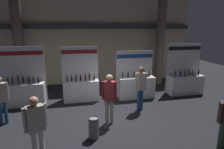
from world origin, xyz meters
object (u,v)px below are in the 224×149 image
object	(u,v)px
exhibitor_booth_1	(81,88)
visitor_5	(1,96)
exhibitor_booth_2	(136,85)
exhibitor_booth_0	(23,91)
exhibitor_booth_3	(185,82)
visitor_0	(36,123)
trash_bin	(94,128)
visitor_4	(109,95)
visitor_1	(141,84)

from	to	relation	value
exhibitor_booth_1	visitor_5	size ratio (longest dim) A/B	1.43
exhibitor_booth_1	exhibitor_booth_2	xyz separation A→B (m)	(2.63, -0.19, -0.00)
exhibitor_booth_0	visitor_5	distance (m)	1.75
exhibitor_booth_3	exhibitor_booth_2	bearing A→B (deg)	179.96
exhibitor_booth_1	visitor_0	bearing A→B (deg)	-107.79
exhibitor_booth_3	visitor_5	xyz separation A→B (m)	(-8.11, -1.57, 0.43)
trash_bin	visitor_0	xyz separation A→B (m)	(-1.50, -0.72, 0.71)
exhibitor_booth_1	visitor_5	bearing A→B (deg)	-148.11
exhibitor_booth_1	visitor_4	xyz separation A→B (m)	(0.86, -2.49, 0.47)
exhibitor_booth_0	visitor_1	world-z (taller)	exhibitor_booth_0
exhibitor_booth_1	visitor_4	bearing A→B (deg)	-70.95
exhibitor_booth_3	trash_bin	size ratio (longest dim) A/B	3.79
exhibitor_booth_2	visitor_0	xyz separation A→B (m)	(-3.93, -3.84, 0.44)
visitor_5	exhibitor_booth_0	bearing A→B (deg)	60.03
exhibitor_booth_2	visitor_4	xyz separation A→B (m)	(-1.77, -2.31, 0.47)
exhibitor_booth_1	visitor_1	distance (m)	2.88
trash_bin	exhibitor_booth_2	bearing A→B (deg)	52.12
exhibitor_booth_1	exhibitor_booth_2	bearing A→B (deg)	-4.06
visitor_4	visitor_5	bearing A→B (deg)	-179.11
visitor_4	visitor_0	bearing A→B (deg)	-132.36
visitor_1	visitor_4	xyz separation A→B (m)	(-1.46, -0.85, -0.03)
exhibitor_booth_0	exhibitor_booth_3	distance (m)	7.83
exhibitor_booth_3	visitor_5	size ratio (longest dim) A/B	1.46
exhibitor_booth_2	visitor_5	bearing A→B (deg)	-163.95
visitor_1	visitor_4	distance (m)	1.69
visitor_1	visitor_5	world-z (taller)	visitor_1
exhibitor_booth_0	exhibitor_booth_3	bearing A→B (deg)	-0.79
visitor_0	exhibitor_booth_0	bearing A→B (deg)	83.50
exhibitor_booth_0	visitor_5	size ratio (longest dim) A/B	1.46
visitor_1	visitor_4	bearing A→B (deg)	-158.51
trash_bin	visitor_1	bearing A→B (deg)	38.27
visitor_1	visitor_5	size ratio (longest dim) A/B	1.05
exhibitor_booth_3	visitor_4	xyz separation A→B (m)	(-4.42, -2.30, 0.46)
exhibitor_booth_1	visitor_5	distance (m)	3.36
visitor_0	visitor_5	distance (m)	2.74
visitor_4	trash_bin	bearing A→B (deg)	-116.62
exhibitor_booth_0	trash_bin	world-z (taller)	exhibitor_booth_0
trash_bin	exhibitor_booth_0	bearing A→B (deg)	130.52
exhibitor_booth_0	visitor_1	bearing A→B (deg)	-17.75
visitor_5	visitor_4	bearing A→B (deg)	-31.72
exhibitor_booth_0	visitor_5	bearing A→B (deg)	-99.53
visitor_4	visitor_5	xyz separation A→B (m)	(-3.69, 0.74, -0.03)
visitor_0	visitor_1	xyz separation A→B (m)	(3.61, 2.39, 0.06)
exhibitor_booth_2	exhibitor_booth_3	distance (m)	2.65
visitor_0	visitor_4	bearing A→B (deg)	11.37
exhibitor_booth_2	visitor_4	size ratio (longest dim) A/B	1.25
exhibitor_booth_2	visitor_1	bearing A→B (deg)	-102.21
trash_bin	visitor_5	size ratio (longest dim) A/B	0.39
visitor_5	exhibitor_booth_1	bearing A→B (deg)	11.44
visitor_0	visitor_1	size ratio (longest dim) A/B	0.95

